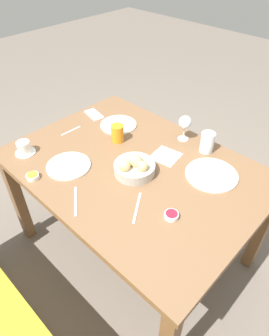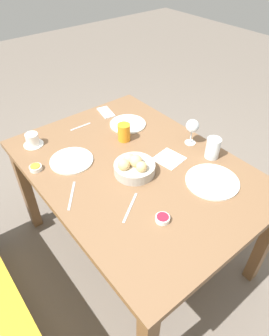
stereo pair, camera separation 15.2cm
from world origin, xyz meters
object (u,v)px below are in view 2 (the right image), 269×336
Objects in this scene: cell_phone at (106,112)px; plate_near_right at (128,124)px; jam_bowl_berry at (163,218)px; fork_silver at (72,195)px; plate_near_left at (212,181)px; juice_glass at (124,132)px; bread_basket at (134,167)px; napkin at (169,159)px; wine_glass at (192,127)px; coffee_cup at (33,140)px; water_tumbler at (213,148)px; knife_silver at (130,207)px; spoon_coffee at (81,127)px; plate_far_center at (72,161)px; jam_bowl_honey at (36,168)px.

plate_near_right is at bearing -173.49° from cell_phone.
fork_silver is (0.39, 0.24, -0.01)m from jam_bowl_berry.
plate_near_left is 0.59m from juice_glass.
napkin is at bearing -97.95° from bread_basket.
wine_glass is 1.37× the size of coffee_cup.
water_tumbler is 0.59m from knife_silver.
water_tumbler is at bearing 178.26° from wine_glass.
water_tumbler is at bearing -111.13° from bread_basket.
knife_silver is at bearing 91.60° from water_tumbler.
water_tumbler is 0.74× the size of napkin.
spoon_coffee is at bearing 29.56° from water_tumbler.
wine_glass is at bearing -80.86° from napkin.
bread_basket reaches higher than coffee_cup.
plate_far_center is at bearing -29.68° from fork_silver.
juice_glass is 0.67× the size of fork_silver.
jam_bowl_honey is at bearing 10.10° from fork_silver.
coffee_cup is at bearing 44.99° from water_tumbler.
bread_basket is 0.36m from plate_far_center.
wine_glass reaches higher than knife_silver.
plate_near_right is at bearing 16.04° from water_tumbler.
wine_glass reaches higher than cell_phone.
juice_glass is 0.32m from napkin.
plate_far_center is 0.35m from juice_glass.
juice_glass is (-0.12, 0.12, 0.05)m from plate_near_right.
bread_basket reaches higher than jam_bowl_honey.
jam_bowl_berry is (-0.89, -0.20, -0.02)m from coffee_cup.
plate_near_right is 1.47× the size of wine_glass.
jam_bowl_berry is 0.89m from spoon_coffee.
napkin is at bearing -47.58° from jam_bowl_berry.
plate_near_right is 0.81m from jam_bowl_berry.
jam_bowl_berry is at bearing 122.01° from wine_glass.
plate_near_left is 0.75m from plate_far_center.
jam_bowl_berry reaches higher than spoon_coffee.
coffee_cup is 1.75× the size of jam_bowl_berry.
plate_far_center is 1.43× the size of knife_silver.
jam_bowl_honey is at bearing 23.15° from jam_bowl_berry.
bread_basket is 0.43m from wine_glass.
plate_near_left is at bearing -146.77° from coffee_cup.
cell_phone reaches higher than napkin.
fork_silver is (0.06, 0.34, -0.04)m from bread_basket.
plate_near_right is 0.17m from juice_glass.
cell_phone is (0.04, -0.54, -0.03)m from coffee_cup.
water_tumbler is at bearing -163.96° from plate_near_right.
fork_silver is (-0.21, 0.48, -0.05)m from juice_glass.
wine_glass is at bearing -94.21° from fork_silver.
plate_near_left is 2.57× the size of juice_glass.
cell_phone is (0.33, -0.10, -0.05)m from juice_glass.
spoon_coffee is (0.89, -0.11, -0.01)m from jam_bowl_berry.
coffee_cup is 0.75m from knife_silver.
bread_basket is at bearing -42.69° from knife_silver.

